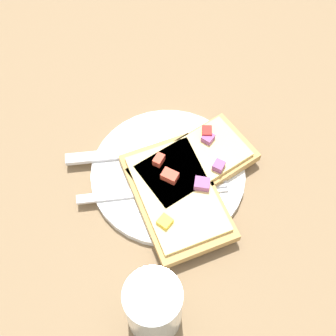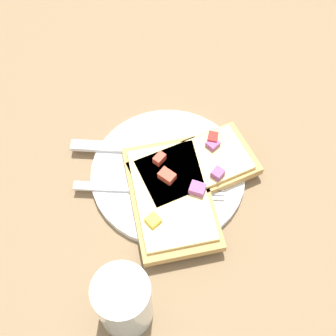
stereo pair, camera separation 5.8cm
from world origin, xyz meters
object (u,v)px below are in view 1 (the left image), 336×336
Objects in this scene: plate at (168,174)px; fork at (161,190)px; drinking_glass at (154,307)px; pizza_slice_main at (194,163)px; knife at (129,154)px; pizza_slice_corner at (177,195)px.

plate is 0.03m from fork.
plate is 2.25× the size of drinking_glass.
drinking_glass reaches higher than plate.
drinking_glass reaches higher than pizza_slice_main.
knife is 0.24m from drinking_glass.
knife reaches higher than plate.
pizza_slice_main is at bearing -19.17° from knife.
plate is at bearing 66.60° from fork.
fork is at bearing -58.60° from knife.
pizza_slice_corner is (0.03, -0.05, 0.00)m from pizza_slice_main.
knife is at bearing -144.42° from plate.
drinking_glass is at bearing -99.71° from fork.
pizza_slice_corner is 1.89× the size of drinking_glass.
knife is at bearing 120.70° from fork.
drinking_glass reaches higher than pizza_slice_corner.
drinking_glass is (0.17, -0.11, 0.04)m from plate.
knife is 2.15× the size of drinking_glass.
plate is 1.19× the size of pizza_slice_corner.
knife is at bearing 21.73° from pizza_slice_corner.
drinking_glass is (0.13, -0.10, 0.03)m from pizza_slice_corner.
knife is at bearing 162.53° from drinking_glass.
pizza_slice_corner reaches higher than plate.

